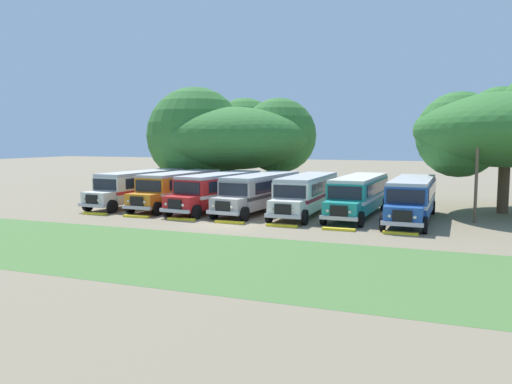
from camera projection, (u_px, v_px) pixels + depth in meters
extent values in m
plane|color=#84755B|center=(227.00, 224.00, 32.29)|extent=(220.00, 220.00, 0.00)
cube|color=#4C7538|center=(154.00, 252.00, 24.29)|extent=(80.00, 10.39, 0.01)
cube|color=silver|center=(143.00, 186.00, 42.19)|extent=(3.14, 9.35, 2.10)
cube|color=red|center=(143.00, 188.00, 42.21)|extent=(3.17, 9.37, 0.24)
cube|color=black|center=(157.00, 180.00, 41.87)|extent=(0.60, 7.98, 0.80)
cube|color=black|center=(133.00, 179.00, 42.95)|extent=(0.60, 7.98, 0.80)
cube|color=#B2B2B7|center=(143.00, 172.00, 42.07)|extent=(3.05, 9.25, 0.22)
cube|color=silver|center=(99.00, 199.00, 37.47)|extent=(2.29, 1.55, 1.05)
cube|color=black|center=(92.00, 200.00, 36.80)|extent=(1.10, 0.18, 0.70)
cube|color=#B7B7BC|center=(91.00, 205.00, 36.81)|extent=(2.41, 0.37, 0.24)
cube|color=black|center=(104.00, 185.00, 37.97)|extent=(2.20, 0.21, 0.84)
cube|color=red|center=(174.00, 183.00, 46.36)|extent=(0.90, 0.12, 1.30)
sphere|color=#EAE5C6|center=(98.00, 200.00, 36.46)|extent=(0.20, 0.20, 0.20)
sphere|color=#EAE5C6|center=(84.00, 199.00, 37.05)|extent=(0.20, 0.20, 0.20)
cylinder|color=black|center=(112.00, 207.00, 37.11)|extent=(0.35, 1.02, 1.00)
cylinder|color=black|center=(88.00, 205.00, 38.12)|extent=(0.35, 1.02, 1.00)
cylinder|color=black|center=(175.00, 196.00, 44.49)|extent=(0.35, 1.02, 1.00)
cylinder|color=black|center=(153.00, 194.00, 45.51)|extent=(0.35, 1.02, 1.00)
cube|color=orange|center=(181.00, 187.00, 41.09)|extent=(2.82, 9.28, 2.10)
cube|color=white|center=(182.00, 189.00, 41.10)|extent=(2.86, 9.30, 0.24)
cube|color=black|center=(197.00, 182.00, 40.81)|extent=(0.32, 8.00, 0.80)
cube|color=black|center=(170.00, 181.00, 41.81)|extent=(0.32, 8.00, 0.80)
cube|color=#B2B2B7|center=(181.00, 173.00, 40.97)|extent=(2.74, 9.18, 0.22)
cube|color=orange|center=(143.00, 201.00, 36.29)|extent=(2.25, 1.48, 1.05)
cube|color=black|center=(137.00, 202.00, 35.61)|extent=(1.10, 0.14, 0.70)
cube|color=#B7B7BC|center=(137.00, 208.00, 35.62)|extent=(2.41, 0.28, 0.24)
cube|color=black|center=(148.00, 186.00, 36.80)|extent=(2.20, 0.14, 0.84)
cube|color=white|center=(208.00, 184.00, 45.32)|extent=(0.90, 0.09, 1.30)
sphere|color=#EAE5C6|center=(144.00, 202.00, 35.29)|extent=(0.20, 0.20, 0.20)
sphere|color=#EAE5C6|center=(128.00, 201.00, 35.84)|extent=(0.20, 0.20, 0.20)
cylinder|color=black|center=(158.00, 209.00, 35.97)|extent=(0.32, 1.01, 1.00)
cylinder|color=black|center=(130.00, 207.00, 36.91)|extent=(0.32, 1.01, 1.00)
cylinder|color=black|center=(212.00, 197.00, 43.47)|extent=(0.32, 1.01, 1.00)
cylinder|color=black|center=(188.00, 196.00, 44.41)|extent=(0.32, 1.01, 1.00)
cube|color=red|center=(221.00, 190.00, 39.27)|extent=(3.46, 9.41, 2.10)
cube|color=white|center=(221.00, 192.00, 39.29)|extent=(3.49, 9.44, 0.24)
cube|color=black|center=(237.00, 184.00, 38.91)|extent=(0.89, 7.96, 0.80)
cube|color=black|center=(209.00, 182.00, 40.06)|extent=(0.89, 7.96, 0.80)
cube|color=#B2B2B7|center=(221.00, 175.00, 39.15)|extent=(3.37, 9.31, 0.22)
cube|color=red|center=(181.00, 204.00, 34.63)|extent=(2.34, 1.63, 1.05)
cube|color=black|center=(175.00, 205.00, 33.98)|extent=(1.10, 0.22, 0.70)
cube|color=#B7B7BC|center=(174.00, 211.00, 33.99)|extent=(2.41, 0.45, 0.24)
cube|color=black|center=(187.00, 188.00, 35.12)|extent=(2.19, 0.29, 0.84)
cube|color=white|center=(248.00, 186.00, 43.37)|extent=(0.90, 0.16, 1.30)
sphere|color=#EAE5C6|center=(183.00, 205.00, 33.61)|extent=(0.20, 0.20, 0.20)
sphere|color=#EAE5C6|center=(166.00, 204.00, 34.25)|extent=(0.20, 0.20, 0.20)
cylinder|color=black|center=(196.00, 212.00, 34.23)|extent=(0.38, 1.02, 1.00)
cylinder|color=black|center=(168.00, 210.00, 35.32)|extent=(0.38, 1.02, 1.00)
cylinder|color=black|center=(252.00, 200.00, 41.49)|extent=(0.38, 1.02, 1.00)
cylinder|color=black|center=(227.00, 198.00, 42.58)|extent=(0.38, 1.02, 1.00)
cube|color=#9E9993|center=(262.00, 191.00, 38.33)|extent=(3.34, 9.39, 2.10)
cube|color=#282828|center=(262.00, 193.00, 38.35)|extent=(3.37, 9.41, 0.24)
cube|color=black|center=(279.00, 185.00, 37.99)|extent=(0.78, 7.97, 0.80)
cube|color=black|center=(249.00, 183.00, 39.11)|extent=(0.78, 7.97, 0.80)
cube|color=#B2B2B7|center=(262.00, 176.00, 38.22)|extent=(3.25, 9.29, 0.22)
cube|color=#9E9993|center=(228.00, 206.00, 33.67)|extent=(2.32, 1.60, 1.05)
cube|color=black|center=(223.00, 206.00, 33.00)|extent=(1.10, 0.20, 0.70)
cube|color=#B7B7BC|center=(222.00, 213.00, 33.01)|extent=(2.41, 0.42, 0.24)
cube|color=black|center=(233.00, 189.00, 34.16)|extent=(2.20, 0.26, 0.84)
cube|color=#282828|center=(286.00, 187.00, 42.46)|extent=(0.90, 0.14, 1.30)
sphere|color=#EAE5C6|center=(232.00, 207.00, 32.65)|extent=(0.20, 0.20, 0.20)
sphere|color=#EAE5C6|center=(213.00, 206.00, 33.27)|extent=(0.20, 0.20, 0.20)
cylinder|color=black|center=(245.00, 214.00, 33.28)|extent=(0.37, 1.02, 1.00)
cylinder|color=black|center=(214.00, 212.00, 34.34)|extent=(0.37, 1.02, 1.00)
cylinder|color=black|center=(292.00, 201.00, 40.58)|extent=(0.37, 1.02, 1.00)
cylinder|color=black|center=(265.00, 199.00, 41.65)|extent=(0.37, 1.02, 1.00)
cube|color=silver|center=(308.00, 192.00, 37.07)|extent=(2.53, 9.21, 2.10)
cube|color=maroon|center=(308.00, 195.00, 37.09)|extent=(2.56, 9.23, 0.24)
cube|color=black|center=(326.00, 186.00, 36.85)|extent=(0.07, 8.00, 0.80)
cube|color=black|center=(293.00, 185.00, 37.75)|extent=(0.07, 8.00, 0.80)
cube|color=#B2B2B7|center=(308.00, 177.00, 36.95)|extent=(2.45, 9.11, 0.22)
cube|color=silver|center=(286.00, 208.00, 32.20)|extent=(2.20, 1.41, 1.05)
cube|color=black|center=(283.00, 210.00, 31.51)|extent=(1.10, 0.10, 0.70)
cube|color=#B7B7BC|center=(283.00, 216.00, 31.51)|extent=(2.40, 0.21, 0.24)
cube|color=black|center=(289.00, 192.00, 32.71)|extent=(2.20, 0.07, 0.84)
cube|color=maroon|center=(322.00, 188.00, 41.37)|extent=(0.90, 0.06, 1.30)
sphere|color=#EAE5C6|center=(293.00, 210.00, 31.21)|extent=(0.20, 0.20, 0.20)
sphere|color=#EAE5C6|center=(272.00, 209.00, 31.71)|extent=(0.20, 0.20, 0.20)
cylinder|color=black|center=(305.00, 217.00, 31.92)|extent=(0.28, 1.00, 1.00)
cylinder|color=black|center=(269.00, 215.00, 32.77)|extent=(0.28, 1.00, 1.00)
cylinder|color=black|center=(332.00, 203.00, 39.54)|extent=(0.28, 1.00, 1.00)
cylinder|color=black|center=(303.00, 201.00, 40.39)|extent=(0.28, 1.00, 1.00)
cube|color=teal|center=(360.00, 194.00, 36.19)|extent=(2.90, 9.30, 2.10)
cube|color=white|center=(360.00, 196.00, 36.21)|extent=(2.93, 9.32, 0.24)
cube|color=black|center=(378.00, 187.00, 35.91)|extent=(0.39, 7.99, 0.80)
cube|color=black|center=(344.00, 186.00, 36.92)|extent=(0.39, 7.99, 0.80)
cube|color=beige|center=(360.00, 178.00, 36.07)|extent=(2.82, 9.20, 0.22)
cube|color=teal|center=(342.00, 210.00, 31.42)|extent=(2.26, 1.49, 1.05)
cube|color=black|center=(339.00, 211.00, 30.74)|extent=(1.10, 0.15, 0.70)
cube|color=#B7B7BC|center=(338.00, 218.00, 30.75)|extent=(2.41, 0.30, 0.24)
cube|color=black|center=(345.00, 193.00, 31.92)|extent=(2.20, 0.16, 0.84)
cube|color=white|center=(372.00, 189.00, 40.42)|extent=(0.90, 0.10, 1.30)
sphere|color=#EAE5C6|center=(350.00, 212.00, 30.41)|extent=(0.20, 0.20, 0.20)
sphere|color=#EAE5C6|center=(327.00, 211.00, 30.97)|extent=(0.20, 0.20, 0.20)
cylinder|color=black|center=(361.00, 219.00, 31.08)|extent=(0.32, 1.01, 1.00)
cylinder|color=black|center=(323.00, 217.00, 32.04)|extent=(0.32, 1.01, 1.00)
cylinder|color=black|center=(383.00, 204.00, 38.56)|extent=(0.32, 1.01, 1.00)
cylinder|color=black|center=(352.00, 203.00, 39.51)|extent=(0.32, 1.01, 1.00)
cube|color=#23519E|center=(412.00, 197.00, 34.11)|extent=(2.71, 9.26, 2.10)
cube|color=silver|center=(412.00, 199.00, 34.13)|extent=(2.74, 9.28, 0.24)
cube|color=black|center=(433.00, 190.00, 33.85)|extent=(0.23, 8.00, 0.80)
cube|color=black|center=(394.00, 189.00, 34.82)|extent=(0.23, 8.00, 0.80)
cube|color=#B2B2B7|center=(413.00, 180.00, 33.99)|extent=(2.63, 9.15, 0.22)
cube|color=#23519E|center=(404.00, 215.00, 29.29)|extent=(2.23, 1.45, 1.05)
cube|color=black|center=(402.00, 217.00, 28.61)|extent=(1.10, 0.13, 0.70)
cube|color=#B7B7BC|center=(402.00, 224.00, 28.61)|extent=(2.40, 0.26, 0.24)
cube|color=black|center=(405.00, 197.00, 29.80)|extent=(2.20, 0.11, 0.84)
cube|color=silver|center=(418.00, 192.00, 38.37)|extent=(0.90, 0.08, 1.30)
sphere|color=#EAE5C6|center=(415.00, 217.00, 28.30)|extent=(0.20, 0.20, 0.20)
sphere|color=#EAE5C6|center=(389.00, 216.00, 28.83)|extent=(0.20, 0.20, 0.20)
cylinder|color=black|center=(425.00, 225.00, 28.98)|extent=(0.30, 1.01, 1.00)
cylinder|color=black|center=(383.00, 223.00, 29.89)|extent=(0.30, 1.01, 1.00)
cylinder|color=black|center=(433.00, 208.00, 36.52)|extent=(0.30, 1.01, 1.00)
cylinder|color=black|center=(399.00, 206.00, 37.43)|extent=(0.30, 1.01, 1.00)
cube|color=yellow|center=(95.00, 214.00, 36.43)|extent=(2.00, 0.36, 0.15)
cube|color=yellow|center=(136.00, 216.00, 35.15)|extent=(2.00, 0.36, 0.15)
cube|color=yellow|center=(181.00, 219.00, 33.87)|extent=(2.00, 0.36, 0.15)
cube|color=yellow|center=(230.00, 222.00, 32.59)|extent=(2.00, 0.36, 0.15)
cube|color=yellow|center=(282.00, 226.00, 31.30)|extent=(2.00, 0.36, 0.15)
cube|color=yellow|center=(339.00, 229.00, 30.02)|extent=(2.00, 0.36, 0.15)
cube|color=yellow|center=(400.00, 233.00, 28.74)|extent=(2.00, 0.36, 0.15)
cylinder|color=brown|center=(231.00, 178.00, 49.35)|extent=(0.73, 0.73, 3.30)
ellipsoid|color=#33702D|center=(231.00, 138.00, 48.94)|extent=(15.29, 13.01, 6.09)
sphere|color=#33702D|center=(279.00, 136.00, 49.06)|extent=(7.34, 7.34, 7.34)
sphere|color=#33702D|center=(195.00, 136.00, 49.16)|extent=(9.46, 9.46, 9.46)
sphere|color=#33702D|center=(245.00, 133.00, 52.13)|extent=(7.19, 7.19, 7.19)
cylinder|color=brown|center=(503.00, 186.00, 37.04)|extent=(0.80, 0.80, 4.10)
ellipsoid|color=#33702D|center=(506.00, 130.00, 36.62)|extent=(13.14, 13.74, 5.50)
sphere|color=#33702D|center=(459.00, 135.00, 36.88)|extent=(6.31, 6.31, 6.31)
sphere|color=#33702D|center=(501.00, 125.00, 40.67)|extent=(6.25, 6.25, 6.25)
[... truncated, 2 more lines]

